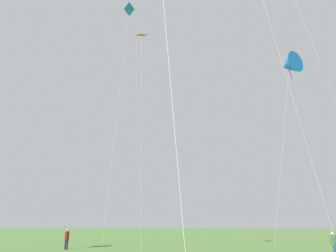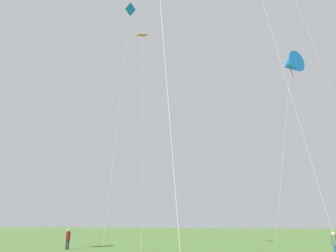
% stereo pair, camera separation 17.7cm
% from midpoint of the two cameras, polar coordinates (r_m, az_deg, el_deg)
% --- Properties ---
extents(person_standing_2, '(0.37, 0.37, 1.67)m').
position_cam_midpoint_polar(person_standing_2, '(31.30, -17.00, -17.71)').
color(person_standing_2, '#2D2D33').
rests_on(person_standing_2, ground).
extents(person_standing_3, '(0.36, 0.36, 1.61)m').
position_cam_midpoint_polar(person_standing_3, '(24.89, 26.16, -17.45)').
color(person_standing_3, '#1E478C').
rests_on(person_standing_3, ground).
extents(kite_flying_1, '(4.89, 5.28, 21.05)m').
position_cam_midpoint_polar(kite_flying_1, '(41.68, 19.81, 9.78)').
color(kite_flying_1, silver).
rests_on(kite_flying_1, ground).
extents(kite_flying_2, '(2.80, 9.40, 32.57)m').
position_cam_midpoint_polar(kite_flying_2, '(51.35, -6.77, 18.68)').
color(kite_flying_2, silver).
rests_on(kite_flying_2, ground).
extents(kite_flying_5, '(2.48, 4.28, 21.40)m').
position_cam_midpoint_polar(kite_flying_5, '(36.22, -4.70, 14.90)').
color(kite_flying_5, silver).
rests_on(kite_flying_5, ground).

